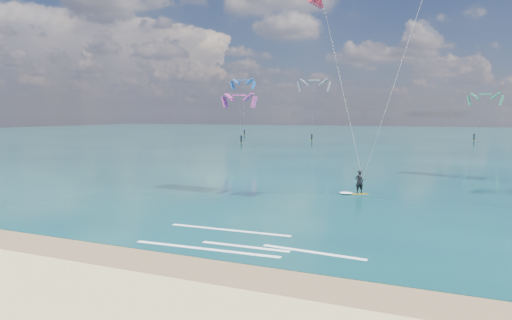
{
  "coord_description": "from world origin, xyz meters",
  "views": [
    {
      "loc": [
        8.19,
        -10.76,
        5.49
      ],
      "look_at": [
        0.13,
        8.0,
        3.44
      ],
      "focal_mm": 32.0,
      "sensor_mm": 36.0,
      "label": 1
    }
  ],
  "objects": [
    {
      "name": "ground",
      "position": [
        0.0,
        40.0,
        0.0
      ],
      "size": [
        320.0,
        320.0,
        0.0
      ],
      "primitive_type": "plane",
      "color": "tan",
      "rests_on": "ground"
    },
    {
      "name": "shoreline_foam",
      "position": [
        0.16,
        6.36,
        0.04
      ],
      "size": [
        9.82,
        3.62,
        0.01
      ],
      "color": "white",
      "rests_on": "ground"
    },
    {
      "name": "distant_kites",
      "position": [
        -19.87,
        82.59,
        5.74
      ],
      "size": [
        60.62,
        31.77,
        13.99
      ],
      "color": "#318963",
      "rests_on": "ground"
    },
    {
      "name": "kitesurfer_main",
      "position": [
        3.16,
        18.29,
        8.44
      ],
      "size": [
        7.86,
        5.51,
        15.84
      ],
      "rotation": [
        0.0,
        0.0,
        0.57
      ],
      "color": "yellow",
      "rests_on": "sea"
    },
    {
      "name": "wet_sand_strip",
      "position": [
        0.0,
        3.0,
        0.0
      ],
      "size": [
        320.0,
        2.4,
        0.01
      ],
      "primitive_type": "cube",
      "color": "brown",
      "rests_on": "ground"
    },
    {
      "name": "sea",
      "position": [
        0.0,
        104.0,
        0.02
      ],
      "size": [
        320.0,
        200.0,
        0.04
      ],
      "primitive_type": "cube",
      "color": "#092E33",
      "rests_on": "ground"
    }
  ]
}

